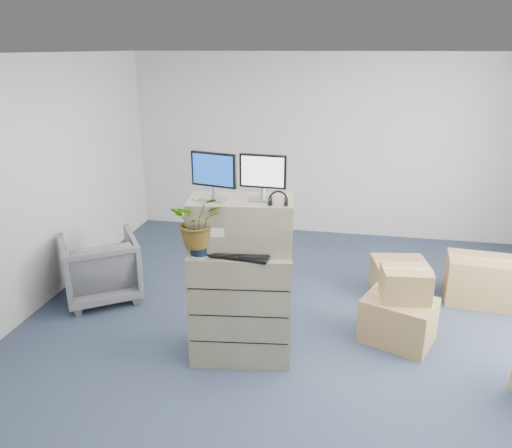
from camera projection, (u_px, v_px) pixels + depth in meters
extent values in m
plane|color=#29344A|center=(294.00, 352.00, 4.94)|extent=(7.00, 7.00, 0.00)
cube|color=beige|center=(324.00, 147.00, 7.72)|extent=(6.00, 0.02, 2.80)
cube|color=#83755A|center=(241.00, 303.00, 4.76)|extent=(1.01, 0.69, 1.10)
cube|color=#83755A|center=(241.00, 224.00, 4.54)|extent=(0.99, 0.59, 0.47)
cube|color=#99999E|center=(214.00, 199.00, 4.46)|extent=(0.26, 0.21, 0.02)
cylinder|color=#99999E|center=(214.00, 192.00, 4.44)|extent=(0.04, 0.04, 0.10)
cube|color=black|center=(214.00, 170.00, 4.37)|extent=(0.43, 0.12, 0.31)
cube|color=navy|center=(213.00, 170.00, 4.35)|extent=(0.38, 0.09, 0.27)
cube|color=#99999E|center=(263.00, 199.00, 4.43)|extent=(0.23, 0.17, 0.01)
cylinder|color=#99999E|center=(263.00, 193.00, 4.41)|extent=(0.04, 0.04, 0.10)
cube|color=black|center=(263.00, 171.00, 4.35)|extent=(0.42, 0.06, 0.30)
cube|color=white|center=(262.00, 172.00, 4.33)|extent=(0.38, 0.03, 0.26)
torus|color=black|center=(278.00, 200.00, 4.29)|extent=(0.17, 0.04, 0.17)
cube|color=black|center=(240.00, 255.00, 4.43)|extent=(0.57, 0.29, 0.03)
ellipsoid|color=silver|center=(281.00, 254.00, 4.43)|extent=(0.12, 0.09, 0.04)
cylinder|color=gray|center=(251.00, 236.00, 4.54)|extent=(0.07, 0.07, 0.26)
cube|color=silver|center=(242.00, 247.00, 4.61)|extent=(0.06, 0.06, 0.02)
cube|color=black|center=(242.00, 241.00, 4.59)|extent=(0.06, 0.03, 0.11)
cube|color=black|center=(278.00, 243.00, 4.63)|extent=(0.24, 0.18, 0.07)
cube|color=#3B70CB|center=(273.00, 237.00, 4.58)|extent=(0.24, 0.16, 0.08)
cylinder|color=#8CA484|center=(199.00, 254.00, 4.46)|extent=(0.20, 0.20, 0.02)
cylinder|color=black|center=(199.00, 247.00, 4.43)|extent=(0.17, 0.17, 0.13)
imported|color=#215017|center=(198.00, 226.00, 4.37)|extent=(0.52, 0.56, 0.38)
imported|color=slate|center=(100.00, 264.00, 5.90)|extent=(1.13, 1.11, 0.86)
cube|color=olive|center=(398.00, 320.00, 5.07)|extent=(0.82, 0.74, 0.47)
cube|color=olive|center=(400.00, 278.00, 6.05)|extent=(0.72, 0.67, 0.42)
cube|color=olive|center=(405.00, 284.00, 4.96)|extent=(0.50, 0.42, 0.33)
cube|color=olive|center=(481.00, 281.00, 5.83)|extent=(0.82, 0.57, 0.55)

